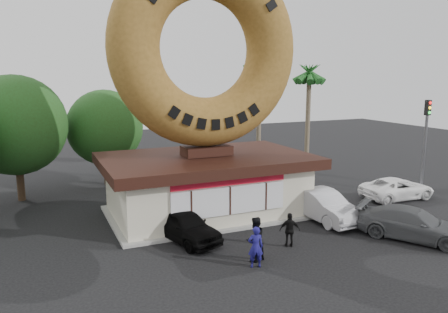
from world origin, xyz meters
TOP-DOWN VIEW (x-y plane):
  - ground at (0.00, 0.00)m, footprint 90.00×90.00m
  - donut_shop at (0.00, 5.98)m, footprint 11.20×7.20m
  - giant_donut at (0.00, 6.00)m, footprint 10.25×2.61m
  - tree_west at (-9.50, 13.00)m, footprint 6.00×6.00m
  - tree_mid at (-4.00, 15.00)m, footprint 5.20×5.20m
  - palm_near at (7.50, 14.00)m, footprint 2.60×2.60m
  - palm_far at (11.00, 12.50)m, footprint 2.60×2.60m
  - street_lamp at (-1.86, 16.00)m, footprint 2.11×0.20m
  - traffic_signal at (14.00, 3.99)m, footprint 0.30×0.38m
  - person_left at (-0.77, -1.23)m, footprint 0.71×0.57m
  - person_center at (-0.51, -0.70)m, footprint 1.10×0.97m
  - person_right at (1.62, 0.02)m, footprint 0.99×0.72m
  - car_black at (-2.42, 2.66)m, footprint 2.79×4.50m
  - car_silver at (5.22, 2.49)m, footprint 1.93×4.89m
  - car_grey at (7.42, -1.49)m, footprint 4.48×5.34m
  - car_white at (11.91, 3.95)m, footprint 4.78×2.31m

SIDE VIEW (x-z plane):
  - ground at x=0.00m, z-range 0.00..0.00m
  - car_white at x=11.91m, z-range 0.00..1.31m
  - car_black at x=-2.42m, z-range 0.00..1.43m
  - car_grey at x=7.42m, z-range 0.00..1.46m
  - person_right at x=1.62m, z-range 0.00..1.56m
  - car_silver at x=5.22m, z-range 0.00..1.58m
  - person_left at x=-0.77m, z-range 0.00..1.70m
  - person_center at x=-0.51m, z-range 0.00..1.88m
  - donut_shop at x=0.00m, z-range -0.13..3.67m
  - traffic_signal at x=14.00m, z-range 0.83..6.90m
  - tree_mid at x=-4.00m, z-range 0.70..7.33m
  - street_lamp at x=-1.86m, z-range 0.48..8.48m
  - tree_west at x=-9.50m, z-range 0.82..8.47m
  - palm_far at x=11.00m, z-range 3.11..11.86m
  - palm_near at x=7.50m, z-range 3.54..13.29m
  - giant_donut at x=0.00m, z-range 3.80..14.05m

